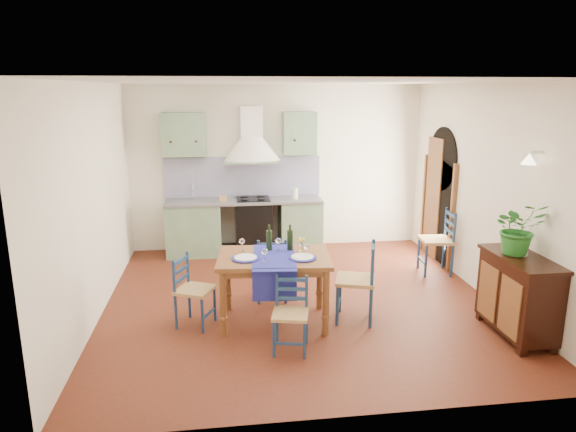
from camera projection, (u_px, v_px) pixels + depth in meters
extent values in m
plane|color=#46210F|center=(299.00, 301.00, 6.77)|extent=(5.00, 5.00, 0.00)
cube|color=silver|center=(277.00, 168.00, 8.84)|extent=(5.00, 0.04, 2.80)
cube|color=gray|center=(194.00, 229.00, 8.59)|extent=(0.90, 0.60, 0.88)
cube|color=gray|center=(300.00, 225.00, 8.82)|extent=(0.70, 0.60, 0.88)
cube|color=black|center=(254.00, 227.00, 8.72)|extent=(0.60, 0.58, 0.88)
cube|color=gray|center=(244.00, 201.00, 8.59)|extent=(2.60, 0.64, 0.04)
cube|color=silver|center=(193.00, 202.00, 8.48)|extent=(0.45, 0.40, 0.03)
cylinder|color=silver|center=(193.00, 191.00, 8.61)|extent=(0.02, 0.02, 0.26)
cube|color=black|center=(253.00, 199.00, 8.60)|extent=(0.55, 0.48, 0.02)
cube|color=black|center=(245.00, 249.00, 8.84)|extent=(2.60, 0.50, 0.08)
cube|color=#0C0A58|center=(243.00, 177.00, 8.76)|extent=(2.65, 0.05, 0.68)
cube|color=gray|center=(184.00, 134.00, 8.33)|extent=(0.70, 0.34, 0.70)
cube|color=gray|center=(299.00, 133.00, 8.57)|extent=(0.55, 0.34, 0.70)
cone|color=silver|center=(252.00, 149.00, 8.46)|extent=(0.96, 0.96, 0.40)
cube|color=silver|center=(251.00, 121.00, 8.44)|extent=(0.36, 0.30, 0.50)
cube|color=silver|center=(487.00, 192.00, 6.76)|extent=(0.04, 5.00, 2.80)
cube|color=black|center=(439.00, 210.00, 8.24)|extent=(0.03, 1.00, 1.65)
cylinder|color=black|center=(443.00, 159.00, 8.04)|extent=(0.03, 1.00, 1.00)
cube|color=brown|center=(452.00, 218.00, 7.72)|extent=(0.06, 0.06, 1.65)
cube|color=brown|center=(424.00, 203.00, 8.76)|extent=(0.06, 0.06, 1.65)
cube|color=brown|center=(433.00, 198.00, 8.41)|extent=(0.04, 0.55, 1.96)
cylinder|color=silver|center=(538.00, 152.00, 5.55)|extent=(0.15, 0.04, 0.04)
cone|color=#FFEDC6|center=(529.00, 159.00, 5.55)|extent=(0.16, 0.16, 0.12)
cube|color=silver|center=(93.00, 202.00, 6.11)|extent=(0.04, 5.00, 2.80)
cube|color=silver|center=(301.00, 81.00, 6.10)|extent=(5.00, 5.00, 0.01)
cube|color=brown|center=(274.00, 258.00, 5.97)|extent=(1.38, 0.99, 0.05)
cube|color=brown|center=(274.00, 264.00, 5.99)|extent=(1.23, 0.84, 0.08)
cylinder|color=brown|center=(223.00, 304.00, 5.70)|extent=(0.08, 0.08, 0.77)
cylinder|color=brown|center=(228.00, 281.00, 6.40)|extent=(0.08, 0.08, 0.77)
cylinder|color=brown|center=(326.00, 303.00, 5.75)|extent=(0.08, 0.08, 0.77)
cylinder|color=brown|center=(320.00, 280.00, 6.44)|extent=(0.08, 0.08, 0.77)
cube|color=navy|center=(274.00, 257.00, 5.91)|extent=(0.58, 1.02, 0.01)
cube|color=navy|center=(275.00, 285.00, 5.58)|extent=(0.49, 0.06, 0.38)
cylinder|color=navy|center=(246.00, 258.00, 5.85)|extent=(0.33, 0.33, 0.01)
cylinder|color=white|center=(246.00, 258.00, 5.84)|extent=(0.26, 0.26, 0.01)
cylinder|color=navy|center=(302.00, 258.00, 5.87)|extent=(0.33, 0.33, 0.01)
cylinder|color=white|center=(302.00, 257.00, 5.87)|extent=(0.26, 0.26, 0.01)
cylinder|color=black|center=(269.00, 238.00, 6.14)|extent=(0.07, 0.07, 0.32)
cylinder|color=black|center=(290.00, 238.00, 6.15)|extent=(0.07, 0.07, 0.32)
cylinder|color=white|center=(301.00, 247.00, 6.12)|extent=(0.05, 0.05, 0.10)
sphere|color=gold|center=(301.00, 240.00, 6.10)|extent=(0.10, 0.10, 0.10)
cylinder|color=navy|center=(274.00, 339.00, 5.29)|extent=(0.03, 0.03, 0.41)
cylinder|color=navy|center=(277.00, 309.00, 5.55)|extent=(0.03, 0.03, 0.80)
cylinder|color=navy|center=(305.00, 341.00, 5.27)|extent=(0.03, 0.03, 0.41)
cylinder|color=navy|center=(306.00, 310.00, 5.53)|extent=(0.03, 0.03, 0.80)
cube|color=tan|center=(290.00, 314.00, 5.38)|extent=(0.44, 0.44, 0.04)
cube|color=navy|center=(292.00, 298.00, 5.51)|extent=(0.33, 0.09, 0.04)
cube|color=navy|center=(292.00, 289.00, 5.48)|extent=(0.33, 0.09, 0.04)
cube|color=navy|center=(292.00, 280.00, 5.46)|extent=(0.33, 0.09, 0.04)
cube|color=navy|center=(289.00, 344.00, 5.29)|extent=(0.32, 0.10, 0.02)
cylinder|color=navy|center=(284.00, 278.00, 6.97)|extent=(0.03, 0.03, 0.44)
cylinder|color=navy|center=(286.00, 272.00, 6.58)|extent=(0.03, 0.03, 0.86)
cylinder|color=navy|center=(259.00, 278.00, 6.95)|extent=(0.03, 0.03, 0.44)
cylinder|color=navy|center=(259.00, 273.00, 6.56)|extent=(0.03, 0.03, 0.86)
cube|color=tan|center=(272.00, 266.00, 6.73)|extent=(0.43, 0.43, 0.04)
cube|color=navy|center=(272.00, 262.00, 6.54)|extent=(0.36, 0.05, 0.04)
cube|color=navy|center=(272.00, 253.00, 6.51)|extent=(0.36, 0.05, 0.04)
cube|color=navy|center=(272.00, 245.00, 6.48)|extent=(0.36, 0.05, 0.04)
cube|color=navy|center=(272.00, 282.00, 6.97)|extent=(0.35, 0.05, 0.02)
cylinder|color=navy|center=(202.00, 316.00, 5.82)|extent=(0.03, 0.03, 0.43)
cylinder|color=navy|center=(175.00, 295.00, 5.86)|extent=(0.03, 0.03, 0.84)
cylinder|color=navy|center=(215.00, 304.00, 6.13)|extent=(0.03, 0.03, 0.43)
cylinder|color=navy|center=(189.00, 285.00, 6.18)|extent=(0.03, 0.03, 0.84)
cube|color=tan|center=(195.00, 290.00, 5.97)|extent=(0.52, 0.52, 0.04)
cube|color=navy|center=(181.00, 279.00, 5.99)|extent=(0.17, 0.33, 0.04)
cube|color=navy|center=(181.00, 270.00, 5.96)|extent=(0.17, 0.33, 0.04)
cube|color=navy|center=(180.00, 261.00, 5.93)|extent=(0.17, 0.33, 0.04)
cube|color=navy|center=(209.00, 313.00, 5.99)|extent=(0.16, 0.32, 0.02)
cylinder|color=navy|center=(340.00, 293.00, 6.38)|extent=(0.04, 0.04, 0.49)
cylinder|color=navy|center=(372.00, 277.00, 6.25)|extent=(0.04, 0.04, 0.97)
cylinder|color=navy|center=(337.00, 306.00, 6.01)|extent=(0.04, 0.04, 0.49)
cylinder|color=navy|center=(371.00, 289.00, 5.88)|extent=(0.04, 0.04, 0.97)
cube|color=tan|center=(355.00, 280.00, 6.09)|extent=(0.57, 0.57, 0.04)
cube|color=navy|center=(372.00, 270.00, 6.03)|extent=(0.15, 0.40, 0.05)
cube|color=navy|center=(373.00, 260.00, 6.00)|extent=(0.15, 0.40, 0.05)
cube|color=navy|center=(373.00, 249.00, 5.97)|extent=(0.15, 0.40, 0.05)
cube|color=navy|center=(339.00, 303.00, 6.20)|extent=(0.15, 0.38, 0.03)
cylinder|color=navy|center=(419.00, 253.00, 7.94)|extent=(0.04, 0.04, 0.50)
cylinder|color=navy|center=(445.00, 238.00, 7.89)|extent=(0.04, 0.04, 0.97)
cylinder|color=navy|center=(426.00, 261.00, 7.56)|extent=(0.04, 0.04, 0.50)
cylinder|color=navy|center=(453.00, 245.00, 7.51)|extent=(0.04, 0.04, 0.97)
cube|color=tan|center=(436.00, 240.00, 7.69)|extent=(0.50, 0.50, 0.04)
cube|color=navy|center=(450.00, 231.00, 7.66)|extent=(0.07, 0.41, 0.05)
cube|color=navy|center=(450.00, 223.00, 7.63)|extent=(0.07, 0.41, 0.05)
cube|color=navy|center=(451.00, 214.00, 7.60)|extent=(0.07, 0.41, 0.05)
cube|color=navy|center=(422.00, 260.00, 7.76)|extent=(0.07, 0.39, 0.03)
cube|color=black|center=(518.00, 295.00, 5.71)|extent=(0.45, 1.00, 0.82)
cube|color=black|center=(522.00, 258.00, 5.60)|extent=(0.50, 1.05, 0.04)
cube|color=brown|center=(510.00, 308.00, 5.46)|extent=(0.02, 0.38, 0.63)
cube|color=brown|center=(488.00, 291.00, 5.91)|extent=(0.02, 0.38, 0.63)
cube|color=black|center=(522.00, 352.00, 5.37)|extent=(0.08, 0.08, 0.08)
cube|color=black|center=(480.00, 316.00, 6.21)|extent=(0.08, 0.08, 0.08)
cube|color=black|center=(553.00, 350.00, 5.41)|extent=(0.08, 0.08, 0.08)
cube|color=black|center=(507.00, 314.00, 6.26)|extent=(0.08, 0.08, 0.08)
imported|color=#226C23|center=(519.00, 228.00, 5.62)|extent=(0.59, 0.52, 0.60)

